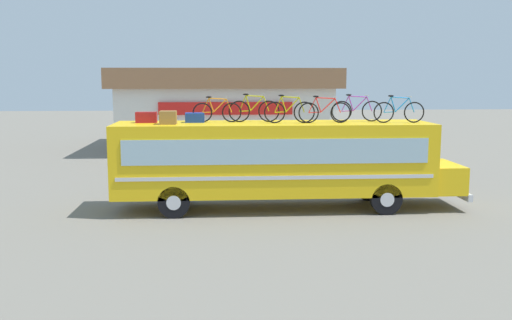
{
  "coord_description": "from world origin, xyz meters",
  "views": [
    {
      "loc": [
        -1.9,
        -19.25,
        4.49
      ],
      "look_at": [
        -0.59,
        0.0,
        1.7
      ],
      "focal_mm": 40.15,
      "sensor_mm": 36.0,
      "label": 1
    }
  ],
  "objects_px": {
    "rooftop_bicycle_2": "(254,110)",
    "rooftop_bicycle_4": "(324,112)",
    "rooftop_bicycle_1": "(217,111)",
    "rooftop_bicycle_5": "(357,110)",
    "luggage_bag_1": "(146,117)",
    "rooftop_bicycle_6": "(399,111)",
    "bus": "(279,159)",
    "rooftop_bicycle_3": "(289,111)",
    "luggage_bag_2": "(168,118)",
    "luggage_bag_3": "(195,118)"
  },
  "relations": [
    {
      "from": "rooftop_bicycle_1",
      "to": "rooftop_bicycle_3",
      "type": "relative_size",
      "value": 0.97
    },
    {
      "from": "rooftop_bicycle_1",
      "to": "rooftop_bicycle_2",
      "type": "bearing_deg",
      "value": 1.36
    },
    {
      "from": "rooftop_bicycle_1",
      "to": "rooftop_bicycle_4",
      "type": "distance_m",
      "value": 3.65
    },
    {
      "from": "rooftop_bicycle_1",
      "to": "rooftop_bicycle_4",
      "type": "relative_size",
      "value": 0.94
    },
    {
      "from": "rooftop_bicycle_3",
      "to": "rooftop_bicycle_5",
      "type": "xyz_separation_m",
      "value": [
        2.41,
        0.51,
        0.0
      ]
    },
    {
      "from": "luggage_bag_3",
      "to": "rooftop_bicycle_6",
      "type": "height_order",
      "value": "rooftop_bicycle_6"
    },
    {
      "from": "rooftop_bicycle_2",
      "to": "rooftop_bicycle_4",
      "type": "relative_size",
      "value": 0.99
    },
    {
      "from": "luggage_bag_3",
      "to": "luggage_bag_2",
      "type": "bearing_deg",
      "value": -140.72
    },
    {
      "from": "luggage_bag_1",
      "to": "rooftop_bicycle_4",
      "type": "distance_m",
      "value": 6.02
    },
    {
      "from": "bus",
      "to": "rooftop_bicycle_1",
      "type": "height_order",
      "value": "rooftop_bicycle_1"
    },
    {
      "from": "rooftop_bicycle_5",
      "to": "rooftop_bicycle_3",
      "type": "bearing_deg",
      "value": -167.98
    },
    {
      "from": "luggage_bag_2",
      "to": "rooftop_bicycle_5",
      "type": "distance_m",
      "value": 6.48
    },
    {
      "from": "luggage_bag_1",
      "to": "rooftop_bicycle_2",
      "type": "relative_size",
      "value": 0.4
    },
    {
      "from": "luggage_bag_1",
      "to": "rooftop_bicycle_3",
      "type": "height_order",
      "value": "rooftop_bicycle_3"
    },
    {
      "from": "rooftop_bicycle_4",
      "to": "luggage_bag_1",
      "type": "bearing_deg",
      "value": 175.08
    },
    {
      "from": "luggage_bag_1",
      "to": "rooftop_bicycle_6",
      "type": "relative_size",
      "value": 0.4
    },
    {
      "from": "luggage_bag_1",
      "to": "luggage_bag_2",
      "type": "distance_m",
      "value": 1.02
    },
    {
      "from": "luggage_bag_1",
      "to": "luggage_bag_3",
      "type": "distance_m",
      "value": 1.63
    },
    {
      "from": "luggage_bag_2",
      "to": "rooftop_bicycle_4",
      "type": "xyz_separation_m",
      "value": [
        5.21,
        0.13,
        0.17
      ]
    },
    {
      "from": "rooftop_bicycle_4",
      "to": "rooftop_bicycle_6",
      "type": "xyz_separation_m",
      "value": [
        2.52,
        -0.09,
        0.01
      ]
    },
    {
      "from": "luggage_bag_1",
      "to": "rooftop_bicycle_3",
      "type": "relative_size",
      "value": 0.41
    },
    {
      "from": "luggage_bag_1",
      "to": "rooftop_bicycle_3",
      "type": "distance_m",
      "value": 4.84
    },
    {
      "from": "rooftop_bicycle_1",
      "to": "rooftop_bicycle_2",
      "type": "xyz_separation_m",
      "value": [
        1.27,
        0.03,
        0.03
      ]
    },
    {
      "from": "luggage_bag_1",
      "to": "luggage_bag_2",
      "type": "relative_size",
      "value": 1.26
    },
    {
      "from": "rooftop_bicycle_5",
      "to": "rooftop_bicycle_2",
      "type": "bearing_deg",
      "value": 179.46
    },
    {
      "from": "bus",
      "to": "luggage_bag_2",
      "type": "distance_m",
      "value": 4.01
    },
    {
      "from": "rooftop_bicycle_1",
      "to": "rooftop_bicycle_5",
      "type": "height_order",
      "value": "rooftop_bicycle_5"
    },
    {
      "from": "bus",
      "to": "rooftop_bicycle_4",
      "type": "distance_m",
      "value": 2.22
    },
    {
      "from": "bus",
      "to": "luggage_bag_1",
      "type": "relative_size",
      "value": 17.0
    },
    {
      "from": "luggage_bag_3",
      "to": "bus",
      "type": "bearing_deg",
      "value": -6.88
    },
    {
      "from": "rooftop_bicycle_2",
      "to": "rooftop_bicycle_4",
      "type": "bearing_deg",
      "value": -13.92
    },
    {
      "from": "rooftop_bicycle_6",
      "to": "rooftop_bicycle_5",
      "type": "bearing_deg",
      "value": 153.77
    },
    {
      "from": "luggage_bag_2",
      "to": "rooftop_bicycle_6",
      "type": "bearing_deg",
      "value": 0.31
    },
    {
      "from": "rooftop_bicycle_6",
      "to": "bus",
      "type": "bearing_deg",
      "value": 175.66
    },
    {
      "from": "luggage_bag_1",
      "to": "rooftop_bicycle_1",
      "type": "height_order",
      "value": "rooftop_bicycle_1"
    },
    {
      "from": "luggage_bag_2",
      "to": "rooftop_bicycle_6",
      "type": "height_order",
      "value": "rooftop_bicycle_6"
    },
    {
      "from": "bus",
      "to": "rooftop_bicycle_3",
      "type": "bearing_deg",
      "value": -30.97
    },
    {
      "from": "rooftop_bicycle_1",
      "to": "rooftop_bicycle_3",
      "type": "xyz_separation_m",
      "value": [
        2.42,
        -0.52,
        0.02
      ]
    },
    {
      "from": "rooftop_bicycle_1",
      "to": "rooftop_bicycle_5",
      "type": "relative_size",
      "value": 0.93
    },
    {
      "from": "luggage_bag_2",
      "to": "rooftop_bicycle_3",
      "type": "distance_m",
      "value": 4.03
    },
    {
      "from": "luggage_bag_3",
      "to": "rooftop_bicycle_4",
      "type": "distance_m",
      "value": 4.4
    },
    {
      "from": "luggage_bag_1",
      "to": "rooftop_bicycle_6",
      "type": "height_order",
      "value": "rooftop_bicycle_6"
    },
    {
      "from": "bus",
      "to": "rooftop_bicycle_6",
      "type": "xyz_separation_m",
      "value": [
        4.01,
        -0.3,
        1.63
      ]
    },
    {
      "from": "bus",
      "to": "rooftop_bicycle_5",
      "type": "relative_size",
      "value": 6.67
    },
    {
      "from": "rooftop_bicycle_2",
      "to": "rooftop_bicycle_3",
      "type": "relative_size",
      "value": 1.02
    },
    {
      "from": "luggage_bag_3",
      "to": "rooftop_bicycle_6",
      "type": "distance_m",
      "value": 6.91
    },
    {
      "from": "bus",
      "to": "luggage_bag_3",
      "type": "xyz_separation_m",
      "value": [
        -2.87,
        0.35,
        1.41
      ]
    },
    {
      "from": "luggage_bag_3",
      "to": "luggage_bag_1",
      "type": "bearing_deg",
      "value": -178.38
    },
    {
      "from": "rooftop_bicycle_5",
      "to": "rooftop_bicycle_6",
      "type": "xyz_separation_m",
      "value": [
        1.29,
        -0.63,
        -0.01
      ]
    },
    {
      "from": "luggage_bag_1",
      "to": "rooftop_bicycle_6",
      "type": "bearing_deg",
      "value": -4.06
    }
  ]
}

